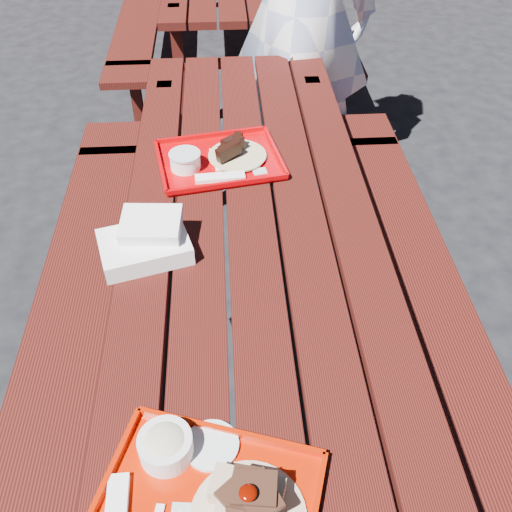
# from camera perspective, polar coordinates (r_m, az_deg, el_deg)

# --- Properties ---
(ground) EXTENTS (60.00, 60.00, 0.00)m
(ground) POSITION_cam_1_polar(r_m,az_deg,el_deg) (2.17, -0.26, -13.20)
(ground) COLOR black
(ground) RESTS_ON ground
(picnic_table_near) EXTENTS (1.41, 2.40, 0.75)m
(picnic_table_near) POSITION_cam_1_polar(r_m,az_deg,el_deg) (1.74, -0.31, -2.89)
(picnic_table_near) COLOR #42120C
(picnic_table_near) RESTS_ON ground
(near_tray) EXTENTS (0.47, 0.42, 0.13)m
(near_tray) POSITION_cam_1_polar(r_m,az_deg,el_deg) (1.13, -4.76, -22.41)
(near_tray) COLOR #B01701
(near_tray) RESTS_ON picnic_table_near
(far_tray) EXTENTS (0.44, 0.37, 0.07)m
(far_tray) POSITION_cam_1_polar(r_m,az_deg,el_deg) (1.89, -3.86, 9.64)
(far_tray) COLOR #B30005
(far_tray) RESTS_ON picnic_table_near
(white_cloth) EXTENTS (0.27, 0.23, 0.10)m
(white_cloth) POSITION_cam_1_polar(r_m,az_deg,el_deg) (1.56, -10.89, 1.51)
(white_cloth) COLOR white
(white_cloth) RESTS_ON picnic_table_near
(person) EXTENTS (0.77, 0.63, 1.82)m
(person) POSITION_cam_1_polar(r_m,az_deg,el_deg) (2.72, 4.53, 23.65)
(person) COLOR #A1B1DA
(person) RESTS_ON ground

